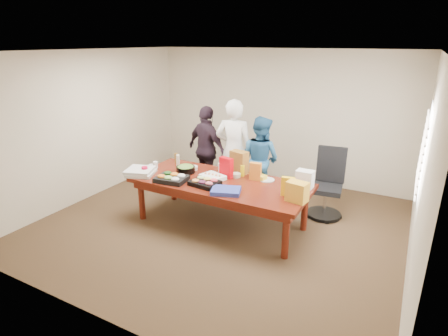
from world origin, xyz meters
The scene contains 39 objects.
floor centered at (0.00, 0.00, -0.01)m, with size 5.50×5.00×0.02m, color #47301E.
ceiling centered at (0.00, 0.00, 2.71)m, with size 5.50×5.00×0.02m, color white.
wall_back centered at (0.00, 2.50, 1.35)m, with size 5.50×0.04×2.70m, color beige.
wall_front centered at (0.00, -2.50, 1.35)m, with size 5.50×0.04×2.70m, color beige.
wall_left centered at (-2.75, 0.00, 1.35)m, with size 0.04×5.00×2.70m, color beige.
wall_right centered at (2.75, 0.00, 1.35)m, with size 0.04×5.00×2.70m, color beige.
window_panel centered at (2.72, 0.60, 1.50)m, with size 0.03×1.40×1.10m, color white.
window_blinds centered at (2.68, 0.60, 1.50)m, with size 0.04×1.36×1.00m, color beige.
conference_table centered at (0.00, 0.00, 0.38)m, with size 2.80×1.20×0.75m, color #4C1C0F.
office_chair centered at (1.42, 1.06, 0.56)m, with size 0.57×0.57×1.13m, color black.
person_center centered at (-0.29, 1.04, 0.94)m, with size 0.69×0.45×1.88m, color white.
person_right centered at (0.17, 1.20, 0.79)m, with size 0.77×0.60×1.59m, color #2B6699.
person_left centered at (-0.93, 1.15, 0.84)m, with size 0.99×0.41×1.69m, color #291B26.
veggie_tray centered at (-0.68, -0.36, 0.79)m, with size 0.47×0.37×0.07m, color black.
fruit_tray centered at (-0.13, -0.26, 0.78)m, with size 0.43×0.33×0.06m, color black.
sheet_cake centered at (-0.16, 0.03, 0.78)m, with size 0.37×0.28×0.07m, color white.
salad_bowl centered at (-0.71, 0.08, 0.80)m, with size 0.32×0.32×0.10m, color black.
chip_bag_blue centered at (0.29, -0.37, 0.78)m, with size 0.41×0.31×0.06m, color #2B3A9C.
chip_bag_red centered at (0.00, 0.20, 0.91)m, with size 0.23×0.09×0.33m, color #C5030D.
chip_bag_yellow centered at (1.11, -0.05, 0.89)m, with size 0.19×0.07×0.28m, color gold.
chip_bag_orange centered at (0.46, 0.31, 0.89)m, with size 0.18×0.08×0.28m, color orange.
mayo_jar centered at (-0.20, 0.38, 0.83)m, with size 0.10×0.10×0.15m, color white.
mustard_bottle centered at (0.20, 0.37, 0.84)m, with size 0.07×0.07×0.18m, color yellow.
dressing_bottle centered at (-1.14, 0.41, 0.84)m, with size 0.06×0.06×0.18m, color brown.
ranch_bottle centered at (-1.02, 0.31, 0.85)m, with size 0.07×0.07×0.20m, color beige.
banana_bunch centered at (0.50, 0.36, 0.79)m, with size 0.23×0.14×0.08m, color yellow.
bread_loaf centered at (-0.02, 0.49, 0.81)m, with size 0.31×0.14×0.13m, color brown.
kraft_bag centered at (0.09, 0.47, 0.94)m, with size 0.29×0.17×0.38m, color brown.
red_cup centered at (-1.25, -0.32, 0.82)m, with size 0.10×0.10×0.13m, color red.
clear_cup_a centered at (-1.30, -0.10, 0.80)m, with size 0.07×0.07×0.10m, color silver.
clear_cup_b centered at (-1.30, 0.02, 0.81)m, with size 0.08×0.08×0.11m, color white.
pizza_box_lower centered at (-1.30, -0.36, 0.77)m, with size 0.42×0.42×0.05m, color silver.
pizza_box_upper centered at (-1.32, -0.36, 0.82)m, with size 0.42×0.42×0.05m, color silver.
plate_a centered at (1.03, 0.44, 0.76)m, with size 0.24×0.24×0.01m, color white.
plate_b centered at (0.63, 0.38, 0.76)m, with size 0.24×0.24×0.02m, color silver.
dip_bowl_a centered at (0.13, 0.28, 0.78)m, with size 0.15×0.15×0.06m, color beige.
dip_bowl_b centered at (-0.67, 0.25, 0.78)m, with size 0.16×0.16×0.06m, color silver.
grocery_bag_white centered at (1.24, 0.36, 0.88)m, with size 0.25×0.18×0.27m, color white.
grocery_bag_yellow centered at (1.28, -0.17, 0.89)m, with size 0.28×0.19×0.28m, color gold.
Camera 1 is at (2.56, -4.67, 2.84)m, focal length 29.17 mm.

